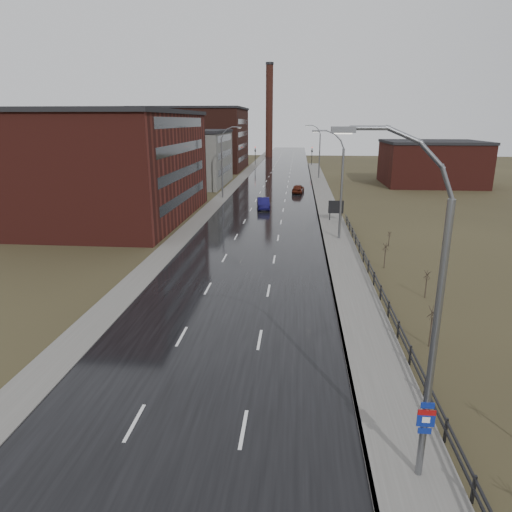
% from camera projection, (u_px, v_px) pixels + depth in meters
% --- Properties ---
extents(ground, '(320.00, 320.00, 0.00)m').
position_uv_depth(ground, '(160.00, 504.00, 15.12)').
color(ground, '#2D2819').
rests_on(ground, ground).
extents(road, '(14.00, 300.00, 0.06)m').
position_uv_depth(road, '(270.00, 201.00, 72.38)').
color(road, black).
rests_on(road, ground).
extents(sidewalk_right, '(3.20, 180.00, 0.18)m').
position_uv_depth(sidewalk_right, '(338.00, 241.00, 47.75)').
color(sidewalk_right, '#595651').
rests_on(sidewalk_right, ground).
extents(curb_right, '(0.16, 180.00, 0.18)m').
position_uv_depth(curb_right, '(323.00, 241.00, 47.88)').
color(curb_right, slate).
rests_on(curb_right, ground).
extents(sidewalk_left, '(2.40, 260.00, 0.12)m').
position_uv_depth(sidewalk_left, '(219.00, 200.00, 73.09)').
color(sidewalk_left, '#595651').
rests_on(sidewalk_left, ground).
extents(warehouse_near, '(22.44, 28.56, 13.50)m').
position_uv_depth(warehouse_near, '(99.00, 165.00, 57.98)').
color(warehouse_near, '#471914').
rests_on(warehouse_near, ground).
extents(warehouse_mid, '(16.32, 20.40, 10.50)m').
position_uv_depth(warehouse_mid, '(185.00, 157.00, 89.64)').
color(warehouse_mid, slate).
rests_on(warehouse_mid, ground).
extents(warehouse_far, '(26.52, 24.48, 15.50)m').
position_uv_depth(warehouse_far, '(193.00, 139.00, 118.00)').
color(warehouse_far, '#331611').
rests_on(warehouse_far, ground).
extents(building_right, '(18.36, 16.32, 8.50)m').
position_uv_depth(building_right, '(431.00, 163.00, 89.53)').
color(building_right, '#471914').
rests_on(building_right, ground).
extents(smokestack, '(2.70, 2.70, 30.70)m').
position_uv_depth(smokestack, '(269.00, 111.00, 154.40)').
color(smokestack, '#331611').
rests_on(smokestack, ground).
extents(streetlight_main, '(3.91, 0.29, 12.11)m').
position_uv_depth(streetlight_main, '(426.00, 321.00, 14.56)').
color(streetlight_main, slate).
rests_on(streetlight_main, ground).
extents(streetlight_right_mid, '(3.36, 0.28, 11.35)m').
position_uv_depth(streetlight_right_mid, '(339.00, 185.00, 47.07)').
color(streetlight_right_mid, slate).
rests_on(streetlight_right_mid, ground).
extents(streetlight_left, '(3.36, 0.28, 11.35)m').
position_uv_depth(streetlight_left, '(224.00, 162.00, 73.31)').
color(streetlight_left, slate).
rests_on(streetlight_left, ground).
extents(streetlight_right_far, '(3.36, 0.28, 11.35)m').
position_uv_depth(streetlight_right_far, '(318.00, 151.00, 98.62)').
color(streetlight_right_far, slate).
rests_on(streetlight_right_far, ground).
extents(guardrail, '(0.10, 53.05, 1.10)m').
position_uv_depth(guardrail, '(382.00, 294.00, 31.49)').
color(guardrail, black).
rests_on(guardrail, ground).
extents(shrub_c, '(0.57, 0.60, 2.42)m').
position_uv_depth(shrub_c, '(431.00, 326.00, 25.33)').
color(shrub_c, '#382D23').
rests_on(shrub_c, ground).
extents(shrub_d, '(0.49, 0.51, 2.03)m').
position_uv_depth(shrub_d, '(426.00, 284.00, 32.45)').
color(shrub_d, '#382D23').
rests_on(shrub_d, ground).
extents(shrub_e, '(0.53, 0.56, 2.22)m').
position_uv_depth(shrub_e, '(385.00, 255.00, 39.01)').
color(shrub_e, '#382D23').
rests_on(shrub_e, ground).
extents(shrub_f, '(0.37, 0.39, 1.54)m').
position_uv_depth(shrub_f, '(389.00, 239.00, 45.88)').
color(shrub_f, '#382D23').
rests_on(shrub_f, ground).
extents(billboard, '(1.89, 0.17, 2.66)m').
position_uv_depth(billboard, '(336.00, 208.00, 57.03)').
color(billboard, black).
rests_on(billboard, ground).
extents(traffic_light_left, '(0.58, 2.73, 5.30)m').
position_uv_depth(traffic_light_left, '(255.00, 149.00, 129.05)').
color(traffic_light_left, black).
rests_on(traffic_light_left, ground).
extents(traffic_light_right, '(0.58, 2.73, 5.30)m').
position_uv_depth(traffic_light_right, '(312.00, 149.00, 127.65)').
color(traffic_light_right, black).
rests_on(traffic_light_right, ground).
extents(car_near, '(2.27, 5.01, 1.60)m').
position_uv_depth(car_near, '(263.00, 204.00, 65.27)').
color(car_near, '#100D42').
rests_on(car_near, ground).
extents(car_far, '(2.35, 4.69, 1.53)m').
position_uv_depth(car_far, '(298.00, 189.00, 79.64)').
color(car_far, '#48170C').
rests_on(car_far, ground).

